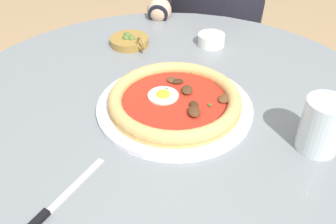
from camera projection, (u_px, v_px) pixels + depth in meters
name	position (u px, v px, depth m)	size (l,w,h in m)	color
dining_table	(169.00, 161.00, 0.80)	(0.92, 0.92, 0.74)	gray
pizza_on_plate	(175.00, 101.00, 0.69)	(0.29, 0.29, 0.04)	white
water_glass	(321.00, 128.00, 0.58)	(0.07, 0.07, 0.09)	silver
steak_knife	(40.00, 219.00, 0.49)	(0.06, 0.20, 0.01)	silver
ramekin_capers	(211.00, 39.00, 0.90)	(0.07, 0.07, 0.03)	white
olive_pan	(130.00, 41.00, 0.90)	(0.12, 0.10, 0.04)	olive
diner_person	(210.00, 52.00, 1.42)	(0.43, 0.58, 1.11)	#282833
cafe_chair_diner	(215.00, 29.00, 1.50)	(0.56, 0.56, 0.85)	#504A45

